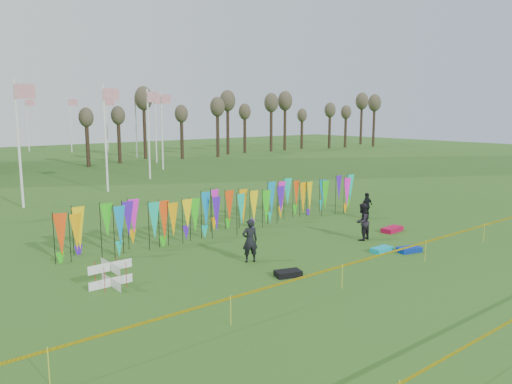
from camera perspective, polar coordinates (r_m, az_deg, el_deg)
ground at (r=20.35m, az=10.19°, el=-8.32°), size 160.00×160.00×0.00m
banner_row at (r=25.51m, az=-1.94°, el=-1.57°), size 18.64×0.64×2.18m
caution_tape_near at (r=18.98m, az=13.56°, el=-7.27°), size 26.00×0.02×0.90m
tree_line at (r=73.43m, az=0.74°, el=9.33°), size 53.92×1.92×7.84m
box_kite at (r=18.35m, az=-16.27°, el=-9.04°), size 0.82×0.82×0.91m
person_left at (r=20.32m, az=-0.70°, el=-5.58°), size 0.78×0.69×1.79m
person_mid at (r=24.24m, az=12.04°, el=-3.34°), size 0.94×0.66×1.78m
person_right at (r=29.10m, az=12.56°, el=-1.54°), size 0.89×0.51×1.50m
kite_bag_turquoise at (r=22.62m, az=14.16°, el=-6.40°), size 1.02×0.51×0.20m
kite_bag_blue at (r=22.91m, az=17.09°, el=-6.30°), size 1.15×0.79×0.22m
kite_bag_red at (r=26.44m, az=15.29°, el=-4.14°), size 1.32×0.71×0.23m
kite_bag_black at (r=18.85m, az=3.69°, el=-9.27°), size 1.08×0.82×0.22m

